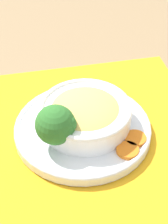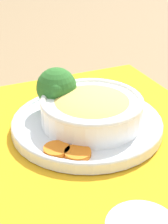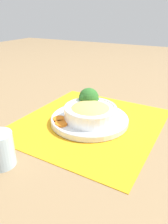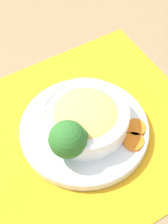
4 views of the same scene
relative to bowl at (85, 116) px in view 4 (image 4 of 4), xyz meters
name	(u,v)px [view 4 (image 4 of 4)]	position (x,y,z in m)	size (l,w,h in m)	color
ground_plane	(84,133)	(0.01, 0.01, -0.05)	(4.00, 4.00, 0.00)	#8C704C
placemat	(84,132)	(0.01, 0.01, -0.05)	(0.52, 0.49, 0.00)	orange
plate	(84,129)	(0.01, 0.01, -0.03)	(0.28, 0.28, 0.02)	silver
bowl	(85,116)	(0.00, 0.00, 0.00)	(0.18, 0.18, 0.06)	white
broccoli_floret	(68,139)	(0.07, 0.04, 0.02)	(0.08, 0.08, 0.09)	#759E51
carrot_slice_near	(134,142)	(-0.06, 0.09, -0.02)	(0.04, 0.04, 0.01)	orange
carrot_slice_middle	(136,128)	(-0.08, 0.07, -0.02)	(0.04, 0.04, 0.01)	orange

